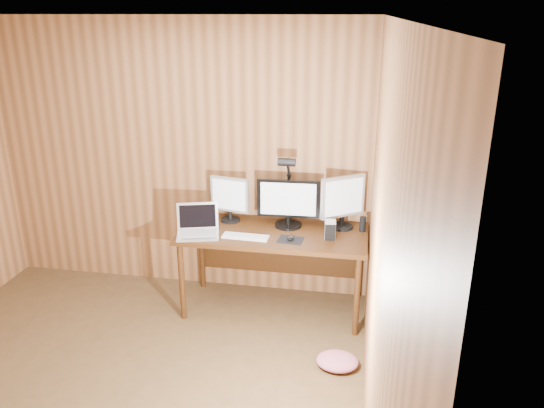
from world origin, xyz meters
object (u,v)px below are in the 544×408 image
(monitor_left, at_px, (230,198))
(speaker, at_px, (363,224))
(keyboard, at_px, (246,237))
(mouse, at_px, (291,238))
(monitor_center, at_px, (288,203))
(hard_drive, at_px, (330,230))
(laptop, at_px, (198,227))
(desk, at_px, (274,241))
(desk_lamp, at_px, (288,179))
(monitor_right, at_px, (343,200))
(phone, at_px, (257,238))

(monitor_left, distance_m, speaker, 1.18)
(monitor_left, xyz_separation_m, keyboard, (0.22, -0.34, -0.21))
(mouse, relative_size, speaker, 0.79)
(monitor_center, xyz_separation_m, hard_drive, (0.38, -0.19, -0.15))
(laptop, bearing_deg, mouse, -15.74)
(mouse, xyz_separation_m, hard_drive, (0.32, 0.11, 0.05))
(desk, relative_size, desk_lamp, 2.45)
(monitor_right, height_order, mouse, monitor_right)
(monitor_left, xyz_separation_m, speaker, (1.17, -0.03, -0.15))
(keyboard, distance_m, speaker, 1.01)
(phone, bearing_deg, monitor_right, 20.40)
(phone, bearing_deg, mouse, -2.95)
(desk, relative_size, monitor_right, 3.43)
(monitor_center, height_order, monitor_right, monitor_right)
(monitor_center, bearing_deg, speaker, -2.55)
(monitor_center, xyz_separation_m, mouse, (0.06, -0.30, -0.20))
(monitor_center, xyz_separation_m, desk_lamp, (-0.02, 0.08, 0.18))
(hard_drive, xyz_separation_m, desk_lamp, (-0.40, 0.27, 0.33))
(keyboard, distance_m, mouse, 0.38)
(monitor_left, relative_size, hard_drive, 2.84)
(phone, bearing_deg, hard_drive, 4.45)
(monitor_center, relative_size, laptop, 1.34)
(phone, bearing_deg, speaker, 12.44)
(monitor_right, bearing_deg, phone, 173.95)
(hard_drive, distance_m, phone, 0.61)
(mouse, xyz_separation_m, speaker, (0.58, 0.29, 0.04))
(monitor_center, xyz_separation_m, keyboard, (-0.31, -0.31, -0.21))
(phone, xyz_separation_m, speaker, (0.86, 0.32, 0.06))
(desk, bearing_deg, monitor_center, 33.62)
(phone, distance_m, speaker, 0.92)
(monitor_right, bearing_deg, desk, 157.29)
(monitor_right, height_order, keyboard, monitor_right)
(mouse, bearing_deg, phone, -163.79)
(desk, xyz_separation_m, mouse, (0.17, -0.22, 0.14))
(monitor_center, bearing_deg, phone, -126.13)
(desk, xyz_separation_m, phone, (-0.10, -0.25, 0.13))
(monitor_center, height_order, mouse, monitor_center)
(monitor_left, bearing_deg, mouse, -17.08)
(monitor_right, relative_size, speaker, 3.61)
(laptop, xyz_separation_m, speaker, (1.37, 0.29, 0.00))
(monitor_left, relative_size, keyboard, 1.04)
(monitor_center, relative_size, mouse, 5.34)
(monitor_left, height_order, phone, monitor_left)
(monitor_center, bearing_deg, hard_drive, -28.99)
(monitor_left, height_order, speaker, monitor_left)
(desk, bearing_deg, phone, -112.91)
(phone, height_order, desk_lamp, desk_lamp)
(monitor_right, relative_size, laptop, 1.15)
(monitor_right, distance_m, mouse, 0.57)
(monitor_center, xyz_separation_m, monitor_left, (-0.53, 0.03, -0.00))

